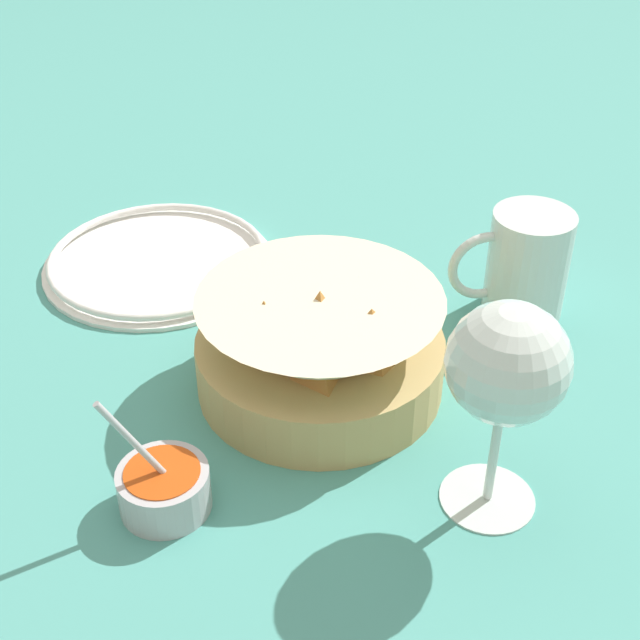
# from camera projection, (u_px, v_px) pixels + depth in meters

# --- Properties ---
(ground_plane) EXTENTS (4.00, 4.00, 0.00)m
(ground_plane) POSITION_uv_depth(u_px,v_px,m) (328.00, 357.00, 0.80)
(ground_plane) COLOR teal
(food_basket) EXTENTS (0.21, 0.21, 0.10)m
(food_basket) POSITION_uv_depth(u_px,v_px,m) (321.00, 347.00, 0.75)
(food_basket) COLOR tan
(food_basket) RESTS_ON ground_plane
(sauce_cup) EXTENTS (0.07, 0.07, 0.11)m
(sauce_cup) POSITION_uv_depth(u_px,v_px,m) (164.00, 487.00, 0.65)
(sauce_cup) COLOR #B7B7BC
(sauce_cup) RESTS_ON ground_plane
(wine_glass) EXTENTS (0.08, 0.08, 0.17)m
(wine_glass) POSITION_uv_depth(u_px,v_px,m) (507.00, 369.00, 0.59)
(wine_glass) COLOR silver
(wine_glass) RESTS_ON ground_plane
(beer_mug) EXTENTS (0.12, 0.08, 0.10)m
(beer_mug) POSITION_uv_depth(u_px,v_px,m) (525.00, 267.00, 0.84)
(beer_mug) COLOR silver
(beer_mug) RESTS_ON ground_plane
(side_plate) EXTENTS (0.24, 0.24, 0.01)m
(side_plate) POSITION_uv_depth(u_px,v_px,m) (159.00, 260.00, 0.93)
(side_plate) COLOR white
(side_plate) RESTS_ON ground_plane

